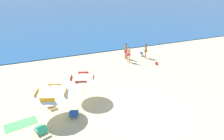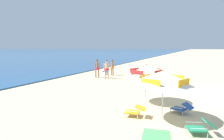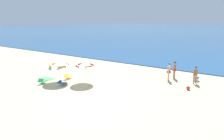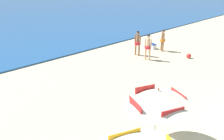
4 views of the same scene
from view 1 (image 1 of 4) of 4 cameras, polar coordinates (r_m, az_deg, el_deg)
The scene contains 12 objects.
ground_plane at distance 13.28m, azimuth 9.77°, elevation -11.36°, with size 800.00×800.00×0.00m, color #CCB78C.
beach_umbrella_striped_main at distance 12.22m, azimuth -17.52°, elevation -5.89°, with size 3.40×3.40×2.09m.
beach_umbrella_striped_second at distance 13.62m, azimuth -8.78°, elevation -1.84°, with size 3.02×3.03×2.12m.
lounge_chair_under_umbrella at distance 13.89m, azimuth -17.78°, elevation -9.19°, with size 0.63×0.91×0.50m.
lounge_chair_beside_umbrella at distance 12.51m, azimuth -11.17°, elevation -12.34°, with size 0.80×1.01×0.52m.
lounge_chair_facing_sea at distance 11.78m, azimuth -20.17°, elevation -15.99°, with size 0.78×1.01×0.53m.
person_standing_near_shore at distance 22.45m, azimuth 9.89°, elevation 5.84°, with size 0.41×0.43×1.67m.
person_standing_beside at distance 20.84m, azimuth 4.94°, elevation 4.92°, with size 0.43×0.52×1.76m.
person_wading_in at distance 21.89m, azimuth 4.14°, elevation 5.87°, with size 0.44×0.53×1.78m.
cooler_box at distance 23.37m, azimuth 8.62°, elevation 4.64°, with size 0.47×0.57×0.43m.
beach_ball at distance 20.90m, azimuth 12.95°, elevation 1.99°, with size 0.33×0.33×0.33m, color red.
beach_towel at distance 13.03m, azimuth -25.19°, elevation -14.20°, with size 0.90×1.80×0.01m, color #4C9E5B.
Camera 1 is at (-6.42, -8.98, 7.38)m, focal length 31.08 mm.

